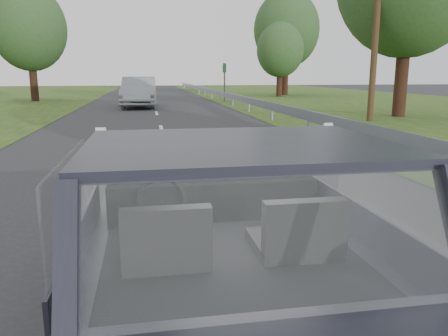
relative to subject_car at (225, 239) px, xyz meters
name	(u,v)px	position (x,y,z in m)	size (l,w,h in m)	color
subject_car	(225,239)	(0.00, 0.00, 0.00)	(1.80, 4.00, 1.45)	black
dashboard	(211,196)	(0.00, 0.62, 0.12)	(1.58, 0.45, 0.30)	black
driver_seat	(166,237)	(-0.40, -0.29, 0.16)	(0.50, 0.72, 0.42)	black
passenger_seat	(298,229)	(0.40, -0.29, 0.16)	(0.50, 0.72, 0.42)	black
steering_wheel	(162,200)	(-0.40, 0.33, 0.20)	(0.36, 0.36, 0.04)	black
cat	(232,164)	(0.17, 0.65, 0.37)	(0.65, 0.20, 0.29)	#979797
guardrail	(306,115)	(4.30, 10.00, -0.15)	(0.05, 90.00, 0.32)	#929AA6
other_car	(139,92)	(-0.82, 22.33, 0.11)	(2.00, 5.07, 1.67)	#979DA6
highway_sign	(225,82)	(4.77, 26.62, 0.53)	(0.10, 1.00, 2.51)	#1D6A2C
utility_pole	(377,21)	(8.11, 13.09, 3.02)	(0.24, 0.24, 7.50)	#442E19
tree_1	(407,7)	(10.27, 14.64, 3.79)	(5.96, 5.96, 9.02)	#274B21
tree_2	(280,61)	(10.25, 31.97, 2.12)	(3.75, 3.75, 5.69)	#274B21
tree_3	(286,45)	(11.70, 34.97, 3.55)	(5.65, 5.65, 8.56)	#274B21
tree_6	(30,45)	(-7.88, 29.09, 2.93)	(4.83, 4.83, 7.32)	#274B21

